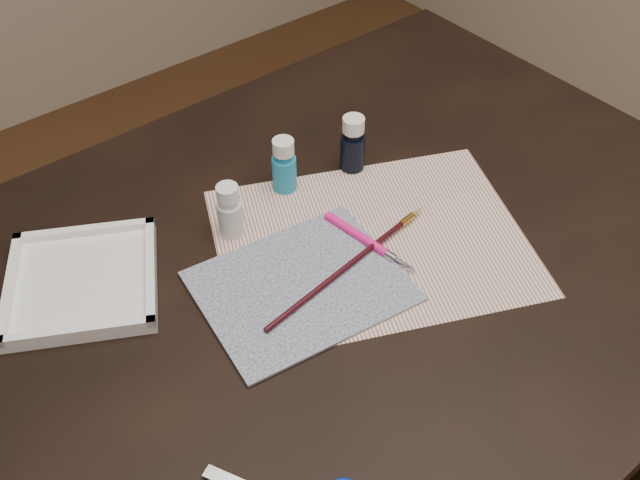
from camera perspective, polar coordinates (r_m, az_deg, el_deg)
table at (r=1.29m, az=-0.00°, el=-13.56°), size 1.30×0.90×0.75m
paper at (r=1.02m, az=4.11°, el=-0.10°), size 0.54×0.48×0.00m
canvas at (r=0.96m, az=-1.53°, el=-3.70°), size 0.29×0.25×0.00m
paint_bottle_white at (r=1.01m, az=-7.25°, el=2.35°), size 0.04×0.04×0.09m
paint_bottle_cyan at (r=1.08m, az=-2.89°, el=6.01°), size 0.04×0.04×0.09m
paint_bottle_navy at (r=1.12m, az=2.64°, el=7.71°), size 0.05×0.05×0.10m
paintbrush at (r=0.98m, az=2.52°, el=-1.86°), size 0.32×0.05×0.01m
craft_knife at (r=1.01m, az=4.08°, el=-0.28°), size 0.04×0.17×0.01m
palette_tray at (r=1.01m, az=-18.51°, el=-3.10°), size 0.26×0.26×0.02m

